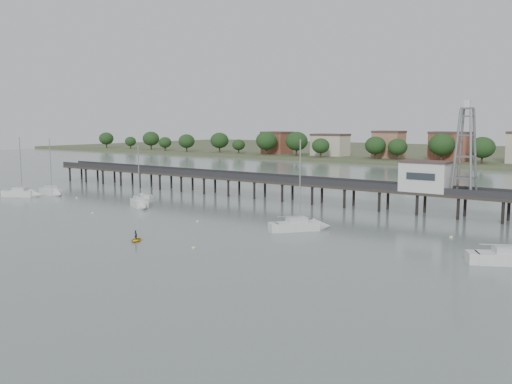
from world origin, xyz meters
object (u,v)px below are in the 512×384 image
sailboat_a (26,194)px  pier (302,183)px  sailboat_b (141,204)px  lattice_tower (465,152)px  yellow_dinghy (136,241)px  sailboat_f (53,192)px  white_tender (145,197)px  sailboat_c (306,226)px

sailboat_a → pier: bearing=-0.4°
sailboat_a → sailboat_b: 31.98m
lattice_tower → yellow_dinghy: lattice_tower is taller
sailboat_f → white_tender: (20.06, 8.37, -0.27)m
pier → sailboat_a: bearing=-151.9°
sailboat_b → sailboat_c: bearing=27.6°
sailboat_b → white_tender: (-9.15, 9.60, -0.28)m
pier → lattice_tower: (31.50, 0.00, 7.31)m
pier → sailboat_c: bearing=-57.1°
pier → yellow_dinghy: pier is taller
sailboat_f → yellow_dinghy: (51.34, -22.11, -0.64)m
sailboat_f → pier: bearing=33.4°
sailboat_a → sailboat_f: sailboat_a is taller
sailboat_b → white_tender: 13.26m
sailboat_b → pier: bearing=78.3°
sailboat_a → white_tender: 26.26m
sailboat_a → yellow_dinghy: sailboat_a is taller
sailboat_c → sailboat_a: 68.26m
sailboat_f → sailboat_b: bearing=6.2°
lattice_tower → yellow_dinghy: bearing=-123.5°
sailboat_c → yellow_dinghy: bearing=-177.1°
lattice_tower → sailboat_f: lattice_tower is taller
sailboat_f → yellow_dinghy: sailboat_f is taller
pier → sailboat_b: bearing=-130.2°
yellow_dinghy → lattice_tower: bearing=22.7°
sailboat_c → white_tender: 46.70m
yellow_dinghy → white_tender: bearing=102.0°
pier → lattice_tower: 32.34m
pier → white_tender: (-29.57, -14.55, -3.42)m
sailboat_b → sailboat_f: sailboat_f is taller
pier → white_tender: bearing=-153.8°
lattice_tower → sailboat_a: lattice_tower is taller
pier → sailboat_b: sailboat_b is taller
lattice_tower → sailboat_f: (-81.13, -22.92, -10.46)m
sailboat_b → yellow_dinghy: size_ratio=4.81×
sailboat_a → white_tender: (22.60, 13.36, -0.27)m
pier → sailboat_c: 29.61m
sailboat_c → white_tender: sailboat_c is taller
white_tender → yellow_dinghy: yellow_dinghy is taller
sailboat_c → sailboat_f: sailboat_c is taller
lattice_tower → sailboat_f: 84.95m
sailboat_c → sailboat_f: size_ratio=1.10×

